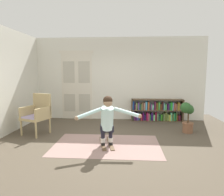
% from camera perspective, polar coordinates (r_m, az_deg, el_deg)
% --- Properties ---
extents(ground_plane, '(7.20, 7.20, 0.00)m').
position_cam_1_polar(ground_plane, '(4.94, 0.71, -12.78)').
color(ground_plane, brown).
extents(back_wall, '(6.00, 0.10, 2.90)m').
position_cam_1_polar(back_wall, '(7.24, 1.94, 5.38)').
color(back_wall, silver).
rests_on(back_wall, ground).
extents(side_wall_left, '(0.10, 6.00, 2.90)m').
position_cam_1_polar(side_wall_left, '(6.00, -29.01, 4.04)').
color(side_wall_left, silver).
rests_on(side_wall_left, ground).
extents(double_door, '(1.22, 0.05, 2.45)m').
position_cam_1_polar(double_door, '(7.41, -9.88, 3.62)').
color(double_door, silver).
rests_on(double_door, ground).
extents(rug, '(2.47, 1.56, 0.01)m').
position_cam_1_polar(rug, '(4.86, -1.49, -13.09)').
color(rug, gray).
rests_on(rug, ground).
extents(bookshelf, '(1.78, 0.30, 0.76)m').
position_cam_1_polar(bookshelf, '(7.23, 12.31, -3.61)').
color(bookshelf, brown).
rests_on(bookshelf, ground).
extents(wicker_chair, '(0.77, 0.77, 1.10)m').
position_cam_1_polar(wicker_chair, '(5.94, -20.32, -3.96)').
color(wicker_chair, tan).
rests_on(wicker_chair, ground).
extents(potted_plant, '(0.40, 0.35, 0.87)m').
position_cam_1_polar(potted_plant, '(6.03, 20.55, -4.39)').
color(potted_plant, brown).
rests_on(potted_plant, ground).
extents(skis_pair, '(0.43, 0.82, 0.07)m').
position_cam_1_polar(skis_pair, '(4.88, -1.53, -12.75)').
color(skis_pair, brown).
rests_on(skis_pair, rug).
extents(person_skier, '(1.42, 0.70, 1.11)m').
position_cam_1_polar(person_skier, '(4.54, -1.33, -5.53)').
color(person_skier, white).
rests_on(person_skier, skis_pair).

